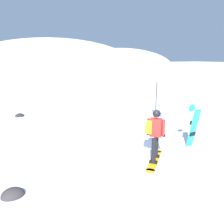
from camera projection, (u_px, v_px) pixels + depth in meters
The scene contains 8 objects.
ground_plane at pixel (142, 158), 7.66m from camera, with size 300.00×300.00×0.00m, color white.
ridge_peak_main at pixel (54, 74), 46.76m from camera, with size 37.36×33.63×14.17m.
ridge_peak_far at pixel (121, 69), 65.00m from camera, with size 30.71×27.64×11.86m.
snowboarder_main at pixel (155, 134), 7.26m from camera, with size 1.37×1.40×1.71m.
spare_snowboard at pixel (193, 126), 8.38m from camera, with size 0.28×0.35×1.63m.
piste_marker_near at pixel (156, 98), 11.82m from camera, with size 0.20×0.20×2.16m.
rock_dark at pixel (20, 116), 13.06m from camera, with size 0.51×0.44×0.36m.
rock_mid at pixel (13, 196), 5.56m from camera, with size 0.56×0.48×0.39m.
Camera 1 is at (-3.89, -6.01, 3.29)m, focal length 36.43 mm.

